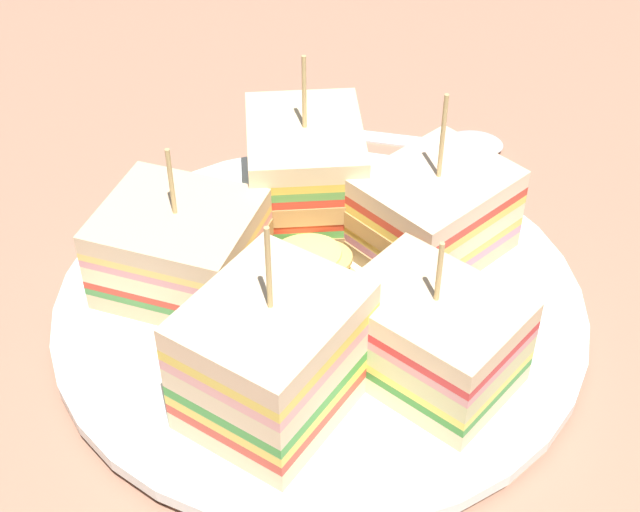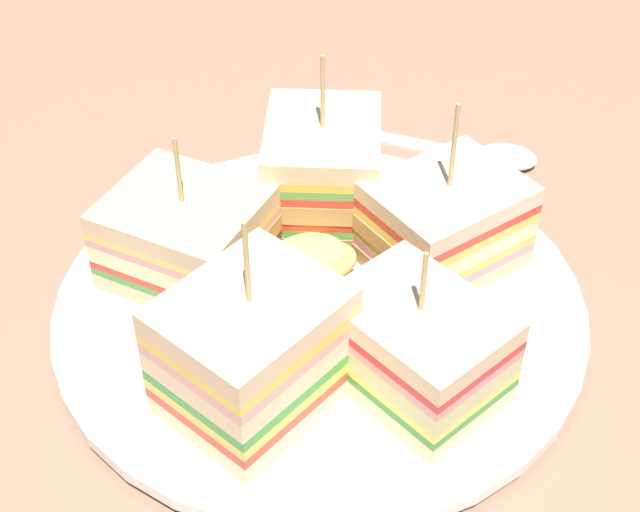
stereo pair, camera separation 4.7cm
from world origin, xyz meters
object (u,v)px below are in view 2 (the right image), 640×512
Objects in this scene: sandwich_wedge_1 at (416,347)px; sandwich_wedge_4 at (187,237)px; plate at (320,306)px; sandwich_wedge_2 at (444,224)px; chip_pile at (314,275)px; spoon at (479,152)px; sandwich_wedge_0 at (253,351)px; sandwich_wedge_3 at (322,172)px.

sandwich_wedge_1 is 13.94cm from sandwich_wedge_4.
plate is at bearing 9.00° from sandwich_wedge_4.
sandwich_wedge_2 is 7.50cm from chip_pile.
sandwich_wedge_4 reaches higher than spoon.
chip_pile is at bearing 21.41° from sandwich_wedge_0.
sandwich_wedge_4 is (-8.64, 4.51, -0.77)cm from sandwich_wedge_0.
sandwich_wedge_3 is 0.69× the size of spoon.
sandwich_wedge_3 is at bearing -23.78° from sandwich_wedge_1.
sandwich_wedge_3 reaches higher than plate.
sandwich_wedge_2 is (3.25, 6.56, 3.03)cm from plate.
sandwich_wedge_4 is at bearing -159.28° from plate.
spoon is (-1.04, 17.99, -0.39)cm from plate.
sandwich_wedge_4 is at bearing -124.41° from spoon.
sandwich_wedge_3 is (-7.67, -0.73, 0.42)cm from sandwich_wedge_2.
sandwich_wedge_0 reaches higher than plate.
sandwich_wedge_0 is at bearing -102.22° from spoon.
sandwich_wedge_1 is at bearing -42.09° from sandwich_wedge_0.
plate is 1.87× the size of spoon.
chip_pile reaches higher than plate.
spoon is (-8.12, 19.83, -3.38)cm from sandwich_wedge_1.
plate is 7.92cm from sandwich_wedge_2.
chip_pile is (-7.75, 2.16, -1.38)cm from sandwich_wedge_1.
chip_pile is at bearing -1.01° from sandwich_wedge_3.
plate is 3.22× the size of sandwich_wedge_1.
chip_pile is (-3.92, -6.23, -1.41)cm from sandwich_wedge_2.
sandwich_wedge_1 is (5.28, 5.26, -0.67)cm from sandwich_wedge_0.
sandwich_wedge_2 is 1.11× the size of sandwich_wedge_4.
chip_pile reaches higher than spoon.
sandwich_wedge_0 is 1.07× the size of sandwich_wedge_2.
sandwich_wedge_0 is at bearing -71.58° from chip_pile.
sandwich_wedge_2 is at bearing 60.15° from sandwich_wedge_3.
sandwich_wedge_0 reaches higher than sandwich_wedge_4.
sandwich_wedge_1 is 9.23cm from sandwich_wedge_2.
spoon is (5.80, 20.58, -3.28)cm from sandwich_wedge_4.
sandwich_wedge_1 is at bearing -86.41° from spoon.
sandwich_wedge_4 is (-10.08, -9.14, -0.14)cm from sandwich_wedge_2.
sandwich_wedge_3 is at bearing 124.26° from chip_pile.
plate is 18.03cm from spoon.
plate is 8.19cm from sandwich_wedge_0.
spoon is (-2.84, 25.09, -4.05)cm from sandwich_wedge_0.
sandwich_wedge_0 is 1.04× the size of sandwich_wedge_3.
sandwich_wedge_0 is at bearing 54.83° from sandwich_wedge_1.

